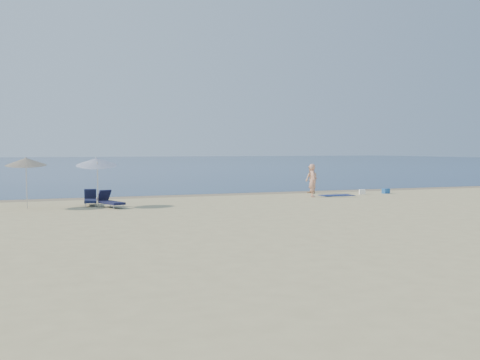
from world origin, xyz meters
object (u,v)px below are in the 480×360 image
Objects in this scene: person_right at (311,180)px; umbrella_near at (96,162)px; blue_cooler at (386,191)px; person_left at (313,180)px.

umbrella_near is (-12.80, -3.44, 1.20)m from person_right.
umbrella_near reaches higher than person_right.
umbrella_near reaches higher than blue_cooler.
blue_cooler is (4.05, -1.59, -0.67)m from person_right.
person_right is 4.40m from blue_cooler.
blue_cooler is 17.05m from umbrella_near.
person_left is at bearing -30.50° from person_right.
person_right is at bearing 25.74° from umbrella_near.
person_right is 4.03× the size of blue_cooler.
person_right is (1.11, 2.21, -0.08)m from person_left.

